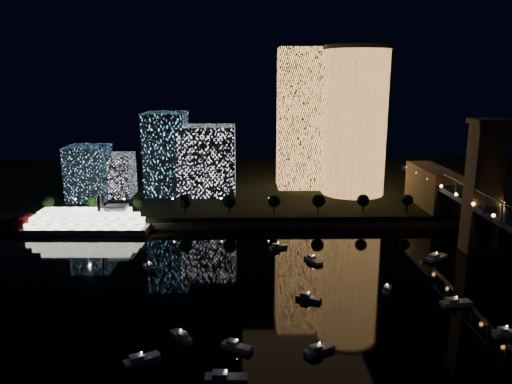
# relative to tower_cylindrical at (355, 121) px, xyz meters

# --- Properties ---
(ground) EXTENTS (520.00, 520.00, 0.00)m
(ground) POSITION_rel_tower_cylindrical_xyz_m (-33.16, -126.06, -42.43)
(ground) COLOR black
(ground) RESTS_ON ground
(far_bank) EXTENTS (420.00, 160.00, 5.00)m
(far_bank) POSITION_rel_tower_cylindrical_xyz_m (-33.16, 33.94, -39.93)
(far_bank) COLOR black
(far_bank) RESTS_ON ground
(seawall) EXTENTS (420.00, 6.00, 3.00)m
(seawall) POSITION_rel_tower_cylindrical_xyz_m (-33.16, -44.06, -40.93)
(seawall) COLOR #6B5E4C
(seawall) RESTS_ON ground
(tower_cylindrical) EXTENTS (34.00, 34.00, 74.61)m
(tower_cylindrical) POSITION_rel_tower_cylindrical_xyz_m (0.00, 0.00, 0.00)
(tower_cylindrical) COLOR #FFA651
(tower_cylindrical) RESTS_ON far_bank
(tower_rectangular) EXTENTS (23.37, 23.37, 74.37)m
(tower_rectangular) POSITION_rel_tower_cylindrical_xyz_m (-26.43, 17.24, -0.25)
(tower_rectangular) COLOR #FFA651
(tower_rectangular) RESTS_ON far_bank
(midrise_blocks) EXTENTS (81.59, 38.48, 41.70)m
(midrise_blocks) POSITION_rel_tower_cylindrical_xyz_m (-98.40, 0.29, -20.29)
(midrise_blocks) COLOR white
(midrise_blocks) RESTS_ON far_bank
(riverboat) EXTENTS (56.80, 13.33, 17.02)m
(riverboat) POSITION_rel_tower_cylindrical_xyz_m (-126.07, -48.93, -38.07)
(riverboat) COLOR silver
(riverboat) RESTS_ON ground
(motorboats) EXTENTS (109.91, 89.22, 2.78)m
(motorboats) POSITION_rel_tower_cylindrical_xyz_m (-35.97, -120.61, -41.62)
(motorboats) COLOR silver
(motorboats) RESTS_ON ground
(esplanade_trees) EXTENTS (165.28, 6.31, 8.65)m
(esplanade_trees) POSITION_rel_tower_cylindrical_xyz_m (-62.19, -38.06, -31.97)
(esplanade_trees) COLOR black
(esplanade_trees) RESTS_ON far_bank
(street_lamps) EXTENTS (132.70, 0.70, 5.65)m
(street_lamps) POSITION_rel_tower_cylindrical_xyz_m (-67.16, -32.06, -33.41)
(street_lamps) COLOR black
(street_lamps) RESTS_ON far_bank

